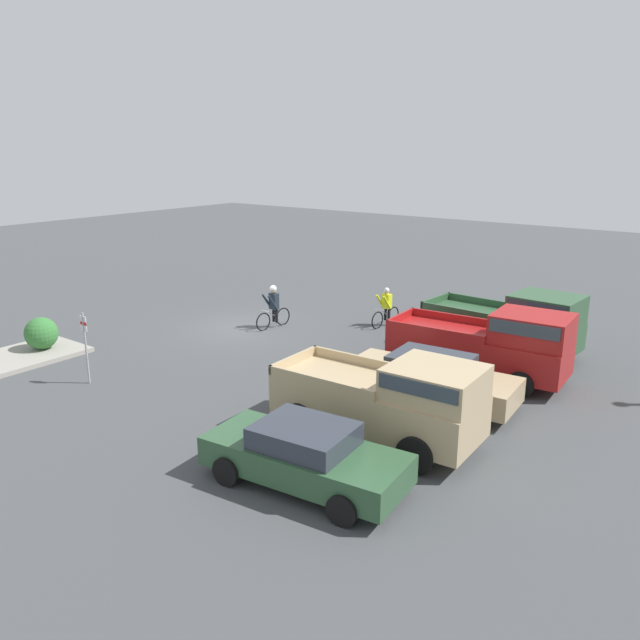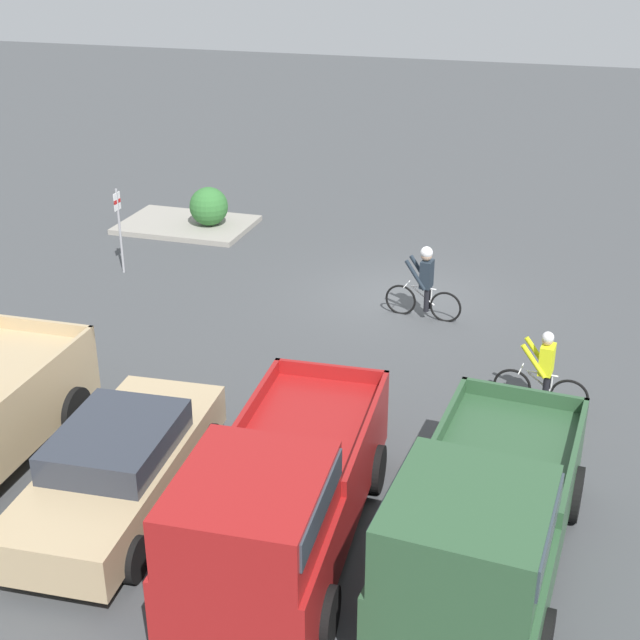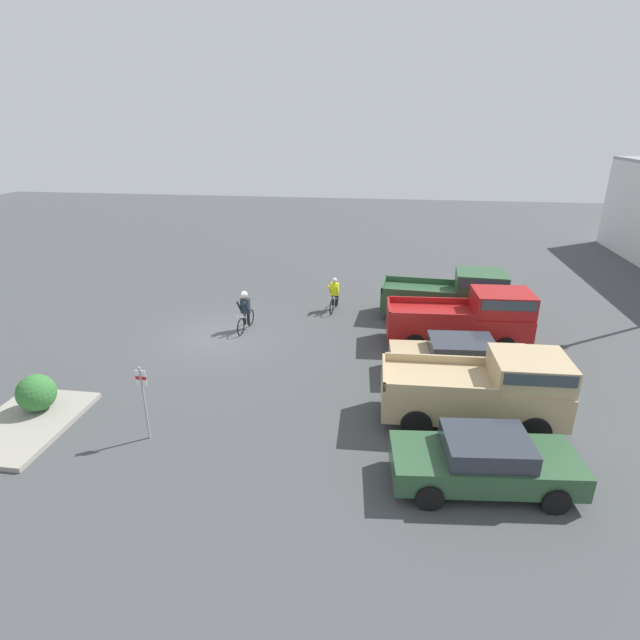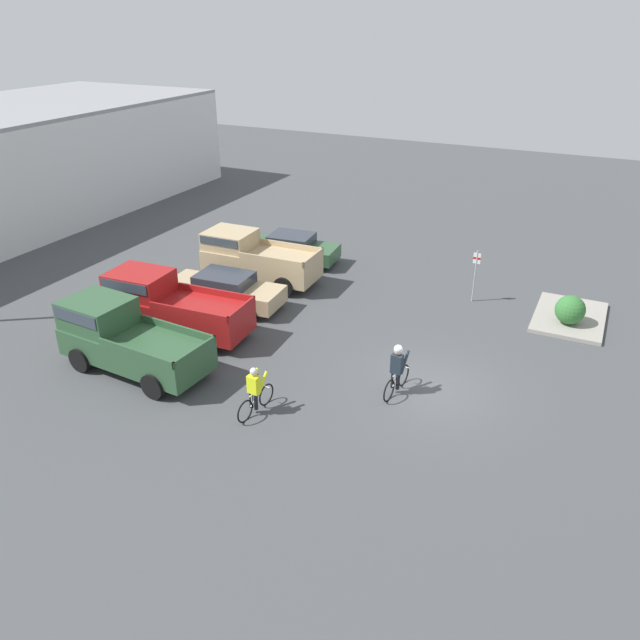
{
  "view_description": "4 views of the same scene",
  "coord_description": "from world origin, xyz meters",
  "px_view_note": "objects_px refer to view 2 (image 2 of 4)",
  "views": [
    {
      "loc": [
        17.33,
        16.79,
        7.04
      ],
      "look_at": [
        0.71,
        4.36,
        1.2
      ],
      "focal_mm": 35.0,
      "sensor_mm": 36.0,
      "label": 1
    },
    {
      "loc": [
        -3.98,
        19.57,
        8.38
      ],
      "look_at": [
        0.71,
        4.36,
        1.2
      ],
      "focal_mm": 50.0,
      "sensor_mm": 36.0,
      "label": 2
    },
    {
      "loc": [
        18.28,
        6.84,
        8.31
      ],
      "look_at": [
        0.71,
        4.36,
        1.2
      ],
      "focal_mm": 28.0,
      "sensor_mm": 36.0,
      "label": 3
    },
    {
      "loc": [
        -16.91,
        -4.16,
        11.01
      ],
      "look_at": [
        0.71,
        4.36,
        1.2
      ],
      "focal_mm": 35.0,
      "sensor_mm": 36.0,
      "label": 4
    }
  ],
  "objects_px": {
    "pickup_truck_0": "(483,521)",
    "pickup_truck_1": "(278,498)",
    "cyclist_1": "(544,371)",
    "sedan_0": "(119,466)",
    "shrub": "(209,206)",
    "fire_lane_sign": "(119,223)",
    "cyclist_0": "(425,281)"
  },
  "relations": [
    {
      "from": "cyclist_0",
      "to": "fire_lane_sign",
      "type": "height_order",
      "value": "fire_lane_sign"
    },
    {
      "from": "sedan_0",
      "to": "cyclist_1",
      "type": "xyz_separation_m",
      "value": [
        -5.99,
        -5.04,
        0.05
      ]
    },
    {
      "from": "pickup_truck_1",
      "to": "shrub",
      "type": "distance_m",
      "value": 15.23
    },
    {
      "from": "sedan_0",
      "to": "fire_lane_sign",
      "type": "bearing_deg",
      "value": -61.53
    },
    {
      "from": "cyclist_0",
      "to": "cyclist_1",
      "type": "relative_size",
      "value": 1.02
    },
    {
      "from": "pickup_truck_0",
      "to": "pickup_truck_1",
      "type": "xyz_separation_m",
      "value": [
        2.74,
        0.3,
        -0.02
      ]
    },
    {
      "from": "sedan_0",
      "to": "cyclist_0",
      "type": "xyz_separation_m",
      "value": [
        -3.09,
        -8.5,
        0.17
      ]
    },
    {
      "from": "cyclist_1",
      "to": "fire_lane_sign",
      "type": "height_order",
      "value": "fire_lane_sign"
    },
    {
      "from": "sedan_0",
      "to": "cyclist_1",
      "type": "height_order",
      "value": "cyclist_1"
    },
    {
      "from": "fire_lane_sign",
      "to": "cyclist_0",
      "type": "bearing_deg",
      "value": 176.16
    },
    {
      "from": "sedan_0",
      "to": "cyclist_0",
      "type": "bearing_deg",
      "value": -110.0
    },
    {
      "from": "sedan_0",
      "to": "pickup_truck_1",
      "type": "bearing_deg",
      "value": 167.51
    },
    {
      "from": "pickup_truck_0",
      "to": "cyclist_0",
      "type": "distance_m",
      "value": 9.17
    },
    {
      "from": "cyclist_0",
      "to": "shrub",
      "type": "bearing_deg",
      "value": -31.27
    },
    {
      "from": "cyclist_1",
      "to": "pickup_truck_0",
      "type": "bearing_deg",
      "value": 85.43
    },
    {
      "from": "pickup_truck_0",
      "to": "fire_lane_sign",
      "type": "height_order",
      "value": "pickup_truck_0"
    },
    {
      "from": "sedan_0",
      "to": "pickup_truck_0",
      "type": "bearing_deg",
      "value": 176.66
    },
    {
      "from": "pickup_truck_1",
      "to": "cyclist_1",
      "type": "height_order",
      "value": "pickup_truck_1"
    },
    {
      "from": "sedan_0",
      "to": "fire_lane_sign",
      "type": "height_order",
      "value": "fire_lane_sign"
    },
    {
      "from": "cyclist_1",
      "to": "sedan_0",
      "type": "bearing_deg",
      "value": 40.08
    },
    {
      "from": "fire_lane_sign",
      "to": "shrub",
      "type": "height_order",
      "value": "fire_lane_sign"
    },
    {
      "from": "pickup_truck_0",
      "to": "cyclist_1",
      "type": "height_order",
      "value": "pickup_truck_0"
    },
    {
      "from": "sedan_0",
      "to": "cyclist_0",
      "type": "height_order",
      "value": "cyclist_0"
    },
    {
      "from": "sedan_0",
      "to": "cyclist_1",
      "type": "distance_m",
      "value": 7.83
    },
    {
      "from": "pickup_truck_0",
      "to": "shrub",
      "type": "relative_size",
      "value": 4.79
    },
    {
      "from": "pickup_truck_0",
      "to": "pickup_truck_1",
      "type": "distance_m",
      "value": 2.75
    },
    {
      "from": "sedan_0",
      "to": "cyclist_0",
      "type": "relative_size",
      "value": 2.72
    },
    {
      "from": "fire_lane_sign",
      "to": "shrub",
      "type": "distance_m",
      "value": 3.99
    },
    {
      "from": "sedan_0",
      "to": "cyclist_1",
      "type": "bearing_deg",
      "value": -139.92
    },
    {
      "from": "cyclist_0",
      "to": "cyclist_1",
      "type": "xyz_separation_m",
      "value": [
        -2.9,
        3.45,
        -0.12
      ]
    },
    {
      "from": "fire_lane_sign",
      "to": "pickup_truck_0",
      "type": "bearing_deg",
      "value": 138.19
    },
    {
      "from": "pickup_truck_1",
      "to": "cyclist_1",
      "type": "relative_size",
      "value": 3.13
    }
  ]
}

